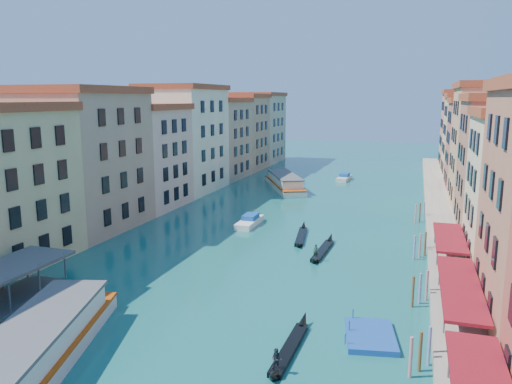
% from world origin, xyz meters
% --- Properties ---
extents(left_bank_palazzos, '(12.80, 128.40, 21.00)m').
position_xyz_m(left_bank_palazzos, '(-26.00, 64.68, 9.71)').
color(left_bank_palazzos, beige).
rests_on(left_bank_palazzos, ground).
extents(right_bank_palazzos, '(12.80, 128.40, 21.00)m').
position_xyz_m(right_bank_palazzos, '(30.00, 65.00, 9.75)').
color(right_bank_palazzos, '#A94637').
rests_on(right_bank_palazzos, ground).
extents(quay, '(4.00, 140.00, 1.00)m').
position_xyz_m(quay, '(22.00, 65.00, 0.50)').
color(quay, gray).
rests_on(quay, ground).
extents(restaurant_awnings, '(3.20, 44.55, 3.12)m').
position_xyz_m(restaurant_awnings, '(22.19, 23.00, 2.99)').
color(restaurant_awnings, maroon).
rests_on(restaurant_awnings, ground).
extents(mooring_poles_right, '(1.44, 54.24, 3.20)m').
position_xyz_m(mooring_poles_right, '(19.10, 28.80, 1.30)').
color(mooring_poles_right, brown).
rests_on(mooring_poles_right, ground).
extents(vaporetto_near, '(10.72, 21.98, 3.19)m').
position_xyz_m(vaporetto_near, '(-6.00, 6.00, 1.44)').
color(vaporetto_near, silver).
rests_on(vaporetto_near, ground).
extents(vaporetto_far, '(13.14, 20.23, 3.02)m').
position_xyz_m(vaporetto_far, '(-7.43, 79.03, 1.36)').
color(vaporetto_far, silver).
rests_on(vaporetto_far, ground).
extents(gondola_fore, '(1.36, 11.09, 2.21)m').
position_xyz_m(gondola_fore, '(7.93, 38.49, 0.37)').
color(gondola_fore, black).
rests_on(gondola_fore, ground).
extents(gondola_right, '(1.13, 10.47, 2.09)m').
position_xyz_m(gondola_right, '(9.99, 13.74, 0.40)').
color(gondola_right, black).
rests_on(gondola_right, ground).
extents(gondola_far, '(2.42, 11.06, 1.57)m').
position_xyz_m(gondola_far, '(4.02, 44.11, 0.32)').
color(gondola_far, black).
rests_on(gondola_far, ground).
extents(motorboat_mid, '(2.35, 7.31, 1.51)m').
position_xyz_m(motorboat_mid, '(-4.71, 48.40, 0.59)').
color(motorboat_mid, white).
rests_on(motorboat_mid, ground).
extents(motorboat_far, '(2.76, 7.45, 1.52)m').
position_xyz_m(motorboat_far, '(2.77, 93.76, 0.59)').
color(motorboat_far, silver).
rests_on(motorboat_far, ground).
extents(blue_dock, '(4.62, 6.09, 0.46)m').
position_xyz_m(blue_dock, '(15.50, 17.78, 0.23)').
color(blue_dock, '#194BA4').
rests_on(blue_dock, ground).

